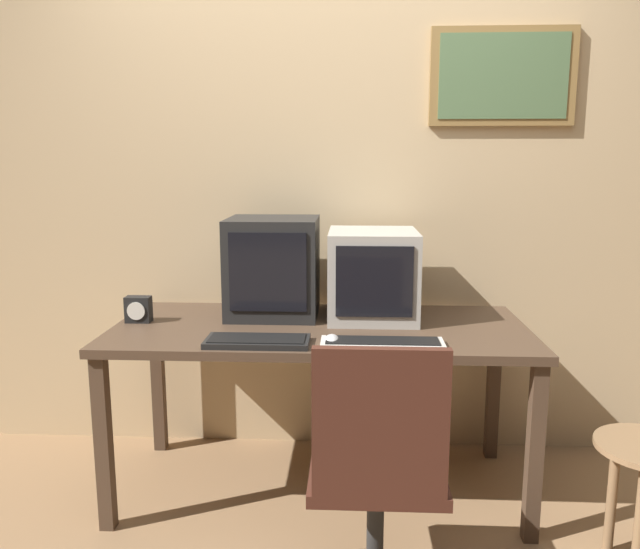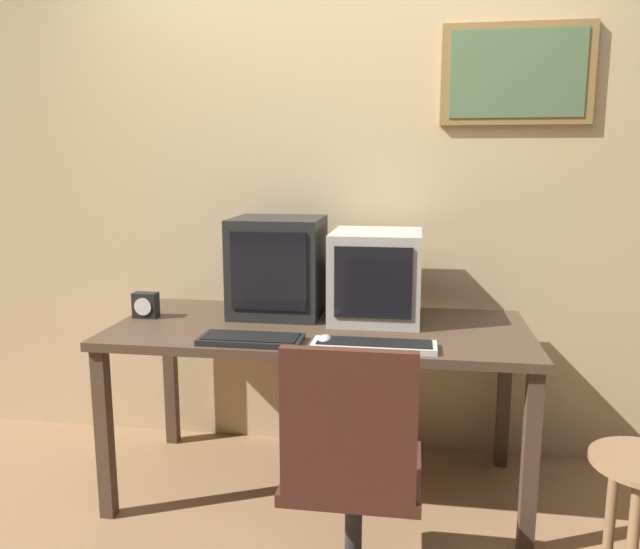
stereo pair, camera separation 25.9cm
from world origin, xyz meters
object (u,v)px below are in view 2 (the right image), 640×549
at_px(monitor_left, 278,266).
at_px(monitor_right, 376,275).
at_px(mouse_near_keyboard, 324,340).
at_px(office_chair, 352,497).
at_px(desk_clock, 146,305).
at_px(keyboard_main, 251,339).
at_px(keyboard_side, 374,345).

height_order(monitor_left, monitor_right, monitor_left).
height_order(monitor_right, mouse_near_keyboard, monitor_right).
height_order(monitor_right, office_chair, monitor_right).
xyz_separation_m(monitor_right, desk_clock, (-1.01, -0.14, -0.14)).
bearing_deg(office_chair, keyboard_main, 133.34).
relative_size(keyboard_main, desk_clock, 3.52).
distance_m(keyboard_side, mouse_near_keyboard, 0.19).
xyz_separation_m(mouse_near_keyboard, desk_clock, (-0.84, 0.29, 0.04)).
bearing_deg(monitor_left, keyboard_side, -45.39).
height_order(mouse_near_keyboard, office_chair, office_chair).
bearing_deg(desk_clock, office_chair, -37.55).
distance_m(monitor_left, keyboard_main, 0.51).
relative_size(keyboard_main, office_chair, 0.43).
relative_size(mouse_near_keyboard, desk_clock, 0.98).
bearing_deg(keyboard_side, keyboard_main, 179.05).
xyz_separation_m(desk_clock, office_chair, (1.00, -0.77, -0.40)).
bearing_deg(desk_clock, keyboard_main, -28.41).
bearing_deg(keyboard_main, monitor_left, 89.32).
distance_m(mouse_near_keyboard, desk_clock, 0.89).
height_order(keyboard_main, mouse_near_keyboard, mouse_near_keyboard).
height_order(keyboard_side, mouse_near_keyboard, mouse_near_keyboard).
xyz_separation_m(monitor_left, keyboard_side, (0.47, -0.47, -0.21)).
distance_m(monitor_left, desk_clock, 0.61).
height_order(monitor_left, keyboard_main, monitor_left).
height_order(keyboard_main, office_chair, office_chair).
bearing_deg(keyboard_side, monitor_left, 134.61).
distance_m(keyboard_main, keyboard_side, 0.47).
bearing_deg(mouse_near_keyboard, office_chair, -71.79).
relative_size(monitor_right, mouse_near_keyboard, 3.94).
xyz_separation_m(monitor_left, mouse_near_keyboard, (0.28, -0.45, -0.20)).
relative_size(monitor_left, keyboard_main, 1.11).
bearing_deg(monitor_left, office_chair, -65.01).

